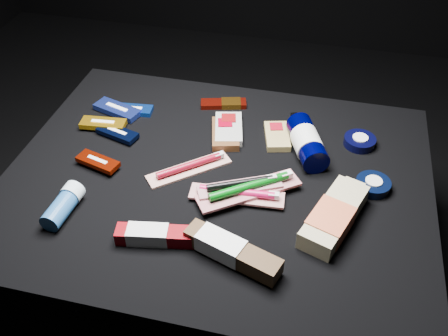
% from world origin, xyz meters
% --- Properties ---
extents(ground, '(3.00, 3.00, 0.00)m').
position_xyz_m(ground, '(0.00, 0.00, 0.00)').
color(ground, black).
rests_on(ground, ground).
extents(cloth_table, '(0.98, 0.78, 0.40)m').
position_xyz_m(cloth_table, '(0.00, 0.00, 0.20)').
color(cloth_table, black).
rests_on(cloth_table, ground).
extents(luna_bar_0, '(0.12, 0.05, 0.01)m').
position_xyz_m(luna_bar_0, '(-0.29, 0.20, 0.41)').
color(luna_bar_0, '#0F3CA2').
rests_on(luna_bar_0, cloth_table).
extents(luna_bar_1, '(0.14, 0.09, 0.02)m').
position_xyz_m(luna_bar_1, '(-0.32, 0.19, 0.41)').
color(luna_bar_1, '#22359A').
rests_on(luna_bar_1, cloth_table).
extents(luna_bar_2, '(0.12, 0.07, 0.01)m').
position_xyz_m(luna_bar_2, '(-0.28, 0.09, 0.41)').
color(luna_bar_2, black).
rests_on(luna_bar_2, cloth_table).
extents(luna_bar_3, '(0.12, 0.05, 0.02)m').
position_xyz_m(luna_bar_3, '(-0.33, 0.11, 0.41)').
color(luna_bar_3, '#C68E11').
rests_on(luna_bar_3, cloth_table).
extents(luna_bar_4, '(0.11, 0.07, 0.01)m').
position_xyz_m(luna_bar_4, '(-0.28, -0.03, 0.42)').
color(luna_bar_4, maroon).
rests_on(luna_bar_4, cloth_table).
extents(clif_bar_0, '(0.10, 0.14, 0.02)m').
position_xyz_m(clif_bar_0, '(-0.02, 0.16, 0.41)').
color(clif_bar_0, '#4F2F17').
rests_on(clif_bar_0, cloth_table).
extents(clif_bar_1, '(0.09, 0.14, 0.02)m').
position_xyz_m(clif_bar_1, '(-0.01, 0.18, 0.41)').
color(clif_bar_1, '#9D9D97').
rests_on(clif_bar_1, cloth_table).
extents(clif_bar_2, '(0.08, 0.12, 0.02)m').
position_xyz_m(clif_bar_2, '(0.11, 0.18, 0.41)').
color(clif_bar_2, '#9D884C').
rests_on(clif_bar_2, cloth_table).
extents(power_bar, '(0.13, 0.07, 0.02)m').
position_xyz_m(power_bar, '(-0.05, 0.29, 0.41)').
color(power_bar, '#690F07').
rests_on(power_bar, cloth_table).
extents(lotion_bottle, '(0.12, 0.21, 0.07)m').
position_xyz_m(lotion_bottle, '(0.19, 0.13, 0.43)').
color(lotion_bottle, black).
rests_on(lotion_bottle, cloth_table).
extents(cream_tin_upper, '(0.08, 0.08, 0.02)m').
position_xyz_m(cream_tin_upper, '(0.32, 0.20, 0.41)').
color(cream_tin_upper, black).
rests_on(cream_tin_upper, cloth_table).
extents(cream_tin_lower, '(0.08, 0.08, 0.02)m').
position_xyz_m(cream_tin_lower, '(0.35, 0.04, 0.41)').
color(cream_tin_lower, black).
rests_on(cream_tin_lower, cloth_table).
extents(bodywash_bottle, '(0.14, 0.22, 0.05)m').
position_xyz_m(bodywash_bottle, '(0.27, -0.09, 0.42)').
color(bodywash_bottle, tan).
rests_on(bodywash_bottle, cloth_table).
extents(deodorant_stick, '(0.05, 0.11, 0.05)m').
position_xyz_m(deodorant_stick, '(-0.29, -0.19, 0.42)').
color(deodorant_stick, '#1F4E83').
rests_on(deodorant_stick, cloth_table).
extents(toothbrush_pack_0, '(0.19, 0.17, 0.02)m').
position_xyz_m(toothbrush_pack_0, '(-0.07, 0.01, 0.41)').
color(toothbrush_pack_0, silver).
rests_on(toothbrush_pack_0, cloth_table).
extents(toothbrush_pack_1, '(0.21, 0.06, 0.02)m').
position_xyz_m(toothbrush_pack_1, '(0.06, -0.06, 0.42)').
color(toothbrush_pack_1, silver).
rests_on(toothbrush_pack_1, cloth_table).
extents(toothbrush_pack_2, '(0.22, 0.18, 0.03)m').
position_xyz_m(toothbrush_pack_2, '(0.09, -0.05, 0.42)').
color(toothbrush_pack_2, '#B3ABA6').
rests_on(toothbrush_pack_2, cloth_table).
extents(toothbrush_pack_3, '(0.19, 0.12, 0.02)m').
position_xyz_m(toothbrush_pack_3, '(0.07, -0.05, 0.43)').
color(toothbrush_pack_3, '#BDB3B0').
rests_on(toothbrush_pack_3, cloth_table).
extents(toothpaste_carton_red, '(0.18, 0.07, 0.03)m').
position_xyz_m(toothpaste_carton_red, '(-0.07, -0.22, 0.42)').
color(toothpaste_carton_red, '#6F0006').
rests_on(toothpaste_carton_red, cloth_table).
extents(toothpaste_carton_green, '(0.20, 0.11, 0.04)m').
position_xyz_m(toothpaste_carton_green, '(0.08, -0.23, 0.42)').
color(toothpaste_carton_green, '#3D2713').
rests_on(toothpaste_carton_green, cloth_table).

